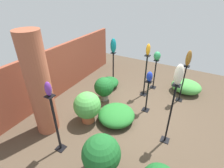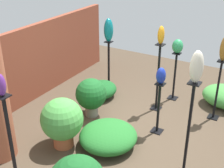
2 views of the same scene
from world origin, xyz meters
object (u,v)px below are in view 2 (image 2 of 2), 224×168
object	(u,v)px
pedestal_bronze	(217,93)
art_vase_violet	(1,85)
potted_plant_front_right	(91,95)
art_vase_ivory	(197,67)
potted_plant_front_left	(62,120)
pedestal_jade	(174,78)
art_vase_cobalt	(161,76)
pedestal_violet	(11,146)
pedestal_ivory	(188,136)
pedestal_teal	(109,67)
art_vase_jade	(178,46)
art_vase_teal	(109,30)
pedestal_cobalt	(158,110)
art_vase_amber	(161,35)
art_vase_bronze	(224,49)
pedestal_amber	(158,80)

from	to	relation	value
pedestal_bronze	art_vase_violet	xyz separation A→B (m)	(-3.26, 1.99, 1.04)
potted_plant_front_right	art_vase_ivory	bearing A→B (deg)	-109.23
potted_plant_front_left	pedestal_jade	bearing A→B (deg)	-21.44
art_vase_cobalt	pedestal_violet	bearing A→B (deg)	151.65
pedestal_ivory	art_vase_ivory	bearing A→B (deg)	180.00
potted_plant_front_left	potted_plant_front_right	bearing A→B (deg)	7.62
pedestal_teal	art_vase_jade	bearing A→B (deg)	-81.81
pedestal_teal	art_vase_teal	distance (m)	0.87
pedestal_cobalt	pedestal_bronze	world-z (taller)	pedestal_bronze
potted_plant_front_right	pedestal_cobalt	bearing A→B (deg)	-84.69
pedestal_cobalt	pedestal_bronze	distance (m)	1.27
pedestal_violet	potted_plant_front_right	xyz separation A→B (m)	(2.13, 0.13, -0.22)
art_vase_violet	pedestal_cobalt	bearing A→B (deg)	-28.35
pedestal_jade	art_vase_cobalt	size ratio (longest dim) A/B	3.64
pedestal_jade	pedestal_ivory	distance (m)	2.46
art_vase_teal	potted_plant_front_right	distance (m)	1.61
pedestal_violet	art_vase_cobalt	size ratio (longest dim) A/B	4.97
art_vase_violet	potted_plant_front_left	world-z (taller)	art_vase_violet
pedestal_jade	art_vase_jade	size ratio (longest dim) A/B	3.61
pedestal_violet	potted_plant_front_left	distance (m)	1.07
pedestal_jade	pedestal_teal	world-z (taller)	pedestal_teal
pedestal_violet	art_vase_amber	size ratio (longest dim) A/B	4.06
pedestal_violet	pedestal_ivory	bearing A→B (deg)	-55.48
pedestal_bronze	art_vase_ivory	distance (m)	2.23
pedestal_jade	potted_plant_front_right	size ratio (longest dim) A/B	1.36
pedestal_bronze	potted_plant_front_right	world-z (taller)	pedestal_bronze
pedestal_ivory	art_vase_teal	xyz separation A→B (m)	(2.02, 2.51, 0.66)
art_vase_jade	pedestal_bronze	bearing A→B (deg)	-110.32
pedestal_cobalt	art_vase_bronze	distance (m)	1.60
pedestal_bronze	art_vase_amber	bearing A→B (deg)	102.55
pedestal_teal	potted_plant_front_right	bearing A→B (deg)	-164.06
pedestal_bronze	art_vase_jade	xyz separation A→B (m)	(0.36, 0.97, 0.65)
pedestal_bronze	potted_plant_front_left	distance (m)	2.96
art_vase_bronze	potted_plant_front_left	xyz separation A→B (m)	(-2.20, 1.98, -0.93)
potted_plant_front_left	art_vase_teal	bearing A→B (deg)	12.20
pedestal_amber	art_vase_bronze	bearing A→B (deg)	-77.45
art_vase_ivory	art_vase_amber	bearing A→B (deg)	34.87
art_vase_violet	art_vase_bronze	size ratio (longest dim) A/B	0.64
pedestal_amber	pedestal_teal	bearing A→B (deg)	74.14
pedestal_teal	art_vase_amber	bearing A→B (deg)	-105.86
potted_plant_front_left	pedestal_teal	bearing A→B (deg)	12.20
pedestal_cobalt	pedestal_amber	bearing A→B (deg)	24.39
pedestal_jade	art_vase_violet	size ratio (longest dim) A/B	3.52
pedestal_teal	pedestal_violet	bearing A→B (deg)	-171.69
pedestal_teal	art_vase_bronze	bearing A→B (deg)	-93.28
pedestal_violet	art_vase_ivory	distance (m)	2.67
pedestal_teal	potted_plant_front_right	world-z (taller)	pedestal_teal
art_vase_amber	potted_plant_front_right	size ratio (longest dim) A/B	0.46
pedestal_violet	pedestal_teal	world-z (taller)	pedestal_violet
pedestal_amber	art_vase_amber	distance (m)	0.93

